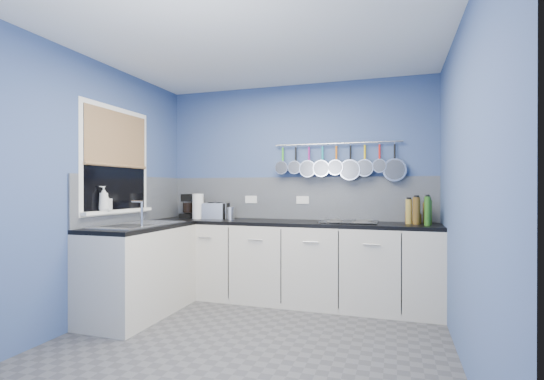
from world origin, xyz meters
The scene contains 44 objects.
floor centered at (0.00, 0.00, -0.01)m, with size 3.20×3.00×0.02m, color #47474C.
ceiling centered at (0.00, 0.00, 2.51)m, with size 3.20×3.00×0.02m, color white.
wall_back centered at (0.00, 1.51, 1.25)m, with size 3.20×0.02×2.50m, color #3C5184.
wall_front centered at (0.00, -1.51, 1.25)m, with size 3.20×0.02×2.50m, color #3C5184.
wall_left centered at (-1.61, 0.00, 1.25)m, with size 0.02×3.00×2.50m, color #3C5184.
wall_right centered at (1.61, 0.00, 1.25)m, with size 0.02×3.00×2.50m, color #3C5184.
backsplash_back centered at (0.00, 1.49, 1.15)m, with size 3.20×0.02×0.50m, color gray.
backsplash_left centered at (-1.59, 0.60, 1.15)m, with size 0.02×1.80×0.50m, color gray.
cabinet_run_back centered at (0.00, 1.20, 0.43)m, with size 3.20×0.60×0.86m, color beige.
worktop_back centered at (0.00, 1.20, 0.88)m, with size 3.20×0.60×0.04m, color black.
cabinet_run_left centered at (-1.30, 0.30, 0.43)m, with size 0.60×1.20×0.86m, color beige.
worktop_left centered at (-1.30, 0.30, 0.88)m, with size 0.60×1.20×0.04m, color black.
window_frame centered at (-1.58, 0.30, 1.55)m, with size 0.01×1.00×1.10m, color white.
window_glass centered at (-1.57, 0.30, 1.55)m, with size 0.01×0.90×1.00m, color black.
bamboo_blind centered at (-1.56, 0.30, 1.77)m, with size 0.01×0.90×0.55m, color #926C4D.
window_sill centered at (-1.55, 0.30, 1.04)m, with size 0.10×0.98×0.03m, color white.
sink_unit centered at (-1.30, 0.30, 0.90)m, with size 0.50×0.95×0.01m, color silver.
mixer_tap centered at (-1.14, 0.12, 1.03)m, with size 0.12×0.08×0.26m, color silver, non-canonical shape.
socket_left centered at (-0.55, 1.48, 1.13)m, with size 0.15×0.01×0.09m, color white.
socket_right centered at (0.10, 1.48, 1.13)m, with size 0.15×0.01×0.09m, color white.
pot_rail centered at (0.50, 1.45, 1.78)m, with size 0.02×0.02×1.45m, color silver.
soap_bottle_a centered at (-1.53, 0.06, 1.17)m, with size 0.09×0.09×0.24m, color white.
soap_bottle_b centered at (-1.53, 0.11, 1.14)m, with size 0.08×0.08×0.17m, color white.
paper_towel centered at (-1.13, 1.20, 1.05)m, with size 0.13×0.13×0.30m, color white.
coffee_maker centered at (-1.31, 1.29, 1.05)m, with size 0.17×0.19×0.30m, color black, non-canonical shape.
toaster centered at (-0.94, 1.27, 0.99)m, with size 0.29×0.17×0.19m, color silver.
canister centered at (-0.72, 1.23, 0.97)m, with size 0.10×0.10×0.14m, color silver.
hob centered at (0.67, 1.26, 0.91)m, with size 0.60×0.53×0.01m, color black.
pan_0 centered at (-0.13, 1.44, 1.60)m, with size 0.16×0.09×0.35m, color silver, non-canonical shape.
pan_1 centered at (0.02, 1.44, 1.61)m, with size 0.16×0.09×0.35m, color silver, non-canonical shape.
pan_2 centered at (0.18, 1.44, 1.59)m, with size 0.20×0.11×0.39m, color silver, non-canonical shape.
pan_3 centered at (0.34, 1.44, 1.59)m, with size 0.19×0.11×0.38m, color silver, non-canonical shape.
pan_4 centered at (0.50, 1.44, 1.60)m, with size 0.18×0.11×0.37m, color silver, non-canonical shape.
pan_5 centered at (0.66, 1.44, 1.57)m, with size 0.23×0.10×0.42m, color silver, non-canonical shape.
pan_6 centered at (0.82, 1.44, 1.59)m, with size 0.19×0.08×0.38m, color silver, non-canonical shape.
pan_7 centered at (0.98, 1.44, 1.61)m, with size 0.15×0.07×0.34m, color silver, non-canonical shape.
pan_8 centered at (1.14, 1.44, 1.56)m, with size 0.24×0.07×0.43m, color silver, non-canonical shape.
condiment_0 centered at (1.45, 1.33, 1.01)m, with size 0.07×0.07×0.22m, color brown.
condiment_1 centered at (1.37, 1.31, 0.95)m, with size 0.07×0.07×0.10m, color #8C5914.
condiment_2 centered at (1.27, 1.33, 0.96)m, with size 0.06×0.06×0.13m, color #4C190C.
condiment_3 centered at (1.47, 1.21, 1.02)m, with size 0.06×0.06×0.25m, color #3F721E.
condiment_4 centered at (1.35, 1.21, 1.04)m, with size 0.07×0.07×0.28m, color brown.
condiment_5 centered at (1.28, 1.24, 1.03)m, with size 0.06×0.06×0.25m, color olive.
condiment_6 centered at (1.45, 1.11, 1.04)m, with size 0.06×0.06×0.29m, color #265919.
Camera 1 is at (1.15, -3.02, 1.27)m, focal length 25.81 mm.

